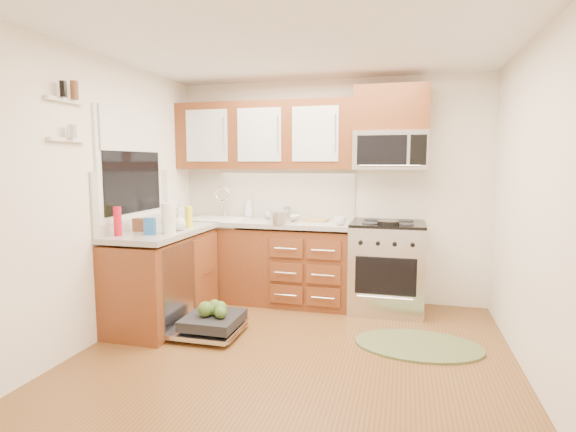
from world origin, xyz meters
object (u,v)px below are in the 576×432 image
(sink, at_px, (217,230))
(rug, at_px, (418,345))
(cutting_board, at_px, (316,220))
(cup, at_px, (340,221))
(dishwasher, at_px, (209,324))
(bowl_b, at_px, (275,215))
(stock_pot, at_px, (280,217))
(skillet, at_px, (388,223))
(paper_towel_roll, at_px, (169,218))
(range, at_px, (387,266))
(bowl_a, at_px, (288,218))
(upper_cabinets, at_px, (264,136))
(microwave, at_px, (390,150))

(sink, xyz_separation_m, rug, (2.24, -0.91, -0.79))
(cutting_board, xyz_separation_m, cup, (0.31, -0.27, 0.04))
(dishwasher, distance_m, bowl_b, 1.58)
(stock_pot, xyz_separation_m, bowl_b, (-0.17, 0.38, -0.03))
(skillet, xyz_separation_m, paper_towel_roll, (-1.94, -0.91, 0.09))
(stock_pot, bearing_deg, bowl_b, 114.39)
(cutting_board, bearing_deg, stock_pot, -136.81)
(range, xyz_separation_m, paper_towel_roll, (-1.93, -1.11, 0.59))
(cup, bearing_deg, range, 20.56)
(range, xyz_separation_m, rug, (0.31, -0.92, -0.46))
(sink, height_order, bowl_a, bowl_a)
(range, relative_size, sink, 1.53)
(bowl_a, xyz_separation_m, bowl_b, (-0.19, 0.14, 0.01))
(upper_cabinets, distance_m, stock_pot, 1.00)
(sink, height_order, stock_pot, stock_pot)
(paper_towel_roll, relative_size, cup, 2.35)
(range, distance_m, cup, 0.71)
(range, relative_size, cup, 7.97)
(sink, bearing_deg, microwave, 3.85)
(range, relative_size, paper_towel_roll, 3.39)
(microwave, bearing_deg, skillet, -88.75)
(stock_pot, xyz_separation_m, paper_towel_roll, (-0.82, -0.90, 0.07))
(range, distance_m, microwave, 1.23)
(range, distance_m, paper_towel_roll, 2.30)
(dishwasher, bearing_deg, stock_pot, 65.20)
(range, height_order, bowl_b, bowl_b)
(upper_cabinets, relative_size, bowl_b, 8.16)
(upper_cabinets, distance_m, skillet, 1.71)
(microwave, xyz_separation_m, paper_towel_roll, (-1.93, -1.23, -0.63))
(sink, relative_size, cutting_board, 2.32)
(upper_cabinets, height_order, range, upper_cabinets)
(rug, distance_m, cutting_board, 1.76)
(rug, bearing_deg, cup, 136.93)
(sink, height_order, cup, cup)
(cup, bearing_deg, bowl_a, 161.11)
(dishwasher, relative_size, stock_pot, 3.15)
(stock_pot, bearing_deg, rug, -26.47)
(paper_towel_roll, xyz_separation_m, bowl_b, (0.64, 1.28, -0.10))
(microwave, height_order, sink, microwave)
(cutting_board, bearing_deg, paper_towel_roll, -133.39)
(upper_cabinets, xyz_separation_m, range, (1.41, -0.15, -1.40))
(stock_pot, height_order, cutting_board, stock_pot)
(upper_cabinets, relative_size, range, 2.16)
(cutting_board, height_order, paper_towel_roll, paper_towel_roll)
(upper_cabinets, relative_size, bowl_a, 8.10)
(upper_cabinets, height_order, sink, upper_cabinets)
(range, relative_size, bowl_b, 3.78)
(upper_cabinets, bearing_deg, stock_pot, -50.75)
(rug, bearing_deg, microwave, 106.69)
(cutting_board, xyz_separation_m, paper_towel_roll, (-1.14, -1.20, 0.13))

